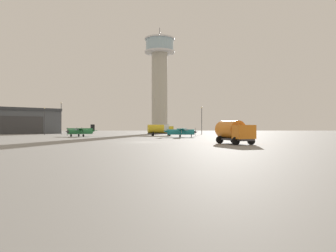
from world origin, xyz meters
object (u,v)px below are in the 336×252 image
at_px(control_tower, 160,76).
at_px(truck_fuel_tanker_yellow, 160,130).
at_px(light_post_west, 202,118).
at_px(light_post_east, 61,116).
at_px(airplane_teal, 181,131).
at_px(airplane_green, 81,131).
at_px(light_post_north, 45,118).
at_px(truck_fuel_tanker_orange, 233,131).

bearing_deg(control_tower, truck_fuel_tanker_yellow, -88.95).
height_order(light_post_west, light_post_east, light_post_east).
distance_m(airplane_teal, truck_fuel_tanker_yellow, 13.82).
bearing_deg(airplane_green, control_tower, -157.95).
height_order(control_tower, light_post_north, control_tower).
bearing_deg(truck_fuel_tanker_yellow, truck_fuel_tanker_orange, -87.26).
distance_m(light_post_west, light_post_east, 44.11).
bearing_deg(light_post_east, control_tower, 28.18).
relative_size(control_tower, light_post_north, 4.70).
distance_m(airplane_teal, light_post_west, 30.10).
distance_m(light_post_east, light_post_north, 5.80).
bearing_deg(airplane_teal, light_post_west, 82.08).
distance_m(airplane_green, airplane_teal, 24.25).
xyz_separation_m(truck_fuel_tanker_yellow, light_post_east, (-31.23, 16.51, 4.31)).
xyz_separation_m(control_tower, light_post_north, (-34.11, -20.93, -16.17)).
distance_m(truck_fuel_tanker_orange, light_post_north, 70.83).
xyz_separation_m(airplane_green, light_post_east, (-12.44, 23.97, 4.58)).
height_order(airplane_teal, truck_fuel_tanker_yellow, truck_fuel_tanker_yellow).
xyz_separation_m(truck_fuel_tanker_orange, truck_fuel_tanker_yellow, (-10.22, 42.67, -0.02)).
height_order(control_tower, truck_fuel_tanker_yellow, control_tower).
bearing_deg(truck_fuel_tanker_orange, truck_fuel_tanker_yellow, 174.57).
xyz_separation_m(truck_fuel_tanker_yellow, light_post_west, (12.86, 15.80, 3.52)).
bearing_deg(airplane_green, light_post_north, -94.38).
distance_m(control_tower, light_post_north, 43.17).
distance_m(airplane_teal, truck_fuel_tanker_orange, 30.20).
relative_size(truck_fuel_tanker_yellow, light_post_north, 0.84).
relative_size(airplane_teal, light_post_east, 0.96).
distance_m(airplane_green, truck_fuel_tanker_orange, 45.63).
relative_size(truck_fuel_tanker_orange, truck_fuel_tanker_yellow, 0.95).
xyz_separation_m(control_tower, truck_fuel_tanker_orange, (10.82, -75.59, -19.46)).
height_order(truck_fuel_tanker_orange, light_post_north, light_post_north).
distance_m(airplane_teal, light_post_east, 46.79).
relative_size(airplane_teal, light_post_north, 1.18).
xyz_separation_m(airplane_teal, light_post_west, (8.04, 28.75, 3.83)).
bearing_deg(truck_fuel_tanker_yellow, control_tower, 80.32).
bearing_deg(truck_fuel_tanker_yellow, airplane_green, -169.09).
distance_m(control_tower, truck_fuel_tanker_orange, 78.80).
bearing_deg(airplane_teal, truck_fuel_tanker_yellow, 118.13).
distance_m(airplane_green, truck_fuel_tanker_yellow, 20.22).
bearing_deg(truck_fuel_tanker_orange, airplane_green, -159.42).
distance_m(control_tower, truck_fuel_tanker_yellow, 38.26).
distance_m(truck_fuel_tanker_yellow, light_post_north, 36.88).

